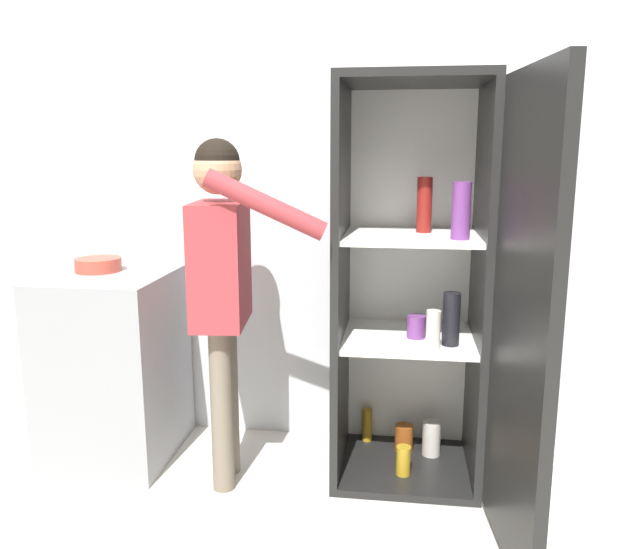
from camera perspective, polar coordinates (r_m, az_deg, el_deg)
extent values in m
plane|color=beige|center=(2.65, -1.00, -23.33)|extent=(12.00, 12.00, 0.00)
cube|color=silver|center=(3.15, 1.59, 7.19)|extent=(7.00, 0.06, 2.55)
cube|color=black|center=(3.16, 7.71, -16.87)|extent=(0.66, 0.60, 0.04)
cube|color=black|center=(2.79, 8.73, 17.22)|extent=(0.66, 0.60, 0.04)
cube|color=white|center=(3.12, 8.15, 0.20)|extent=(0.66, 0.03, 1.74)
cube|color=black|center=(2.86, 1.94, -0.72)|extent=(0.04, 0.60, 1.74)
cube|color=black|center=(2.87, 14.42, -1.05)|extent=(0.03, 0.60, 1.74)
cube|color=white|center=(2.91, 8.05, -5.78)|extent=(0.59, 0.53, 0.02)
cube|color=white|center=(2.81, 8.32, 3.45)|extent=(0.59, 0.53, 0.02)
cube|color=black|center=(2.28, 18.03, -4.45)|extent=(0.11, 0.66, 1.74)
cylinder|color=#9E4C19|center=(3.22, 7.67, -14.60)|extent=(0.09, 0.09, 0.13)
cylinder|color=#B78C1E|center=(3.29, 4.33, -13.54)|extent=(0.05, 0.05, 0.17)
cylinder|color=beige|center=(2.71, 10.31, -5.02)|extent=(0.06, 0.06, 0.17)
cylinder|color=black|center=(2.77, 11.90, -4.01)|extent=(0.08, 0.08, 0.23)
cylinder|color=#723884|center=(2.66, 12.78, 5.71)|extent=(0.08, 0.08, 0.24)
cylinder|color=maroon|center=(2.86, 9.52, 6.30)|extent=(0.07, 0.07, 0.25)
cylinder|color=#723884|center=(2.87, 8.79, -4.73)|extent=(0.08, 0.08, 0.10)
cylinder|color=beige|center=(3.19, 10.15, -14.52)|extent=(0.09, 0.09, 0.17)
cylinder|color=#B78C1E|center=(3.01, 7.63, -16.51)|extent=(0.07, 0.07, 0.14)
cylinder|color=#726656|center=(2.99, -8.42, -10.94)|extent=(0.10, 0.10, 0.75)
cylinder|color=#726656|center=(2.85, -8.97, -12.12)|extent=(0.10, 0.10, 0.75)
cube|color=#9E3338|center=(2.74, -9.09, 0.99)|extent=(0.25, 0.40, 0.53)
sphere|color=tan|center=(2.69, -9.36, 9.42)|extent=(0.21, 0.21, 0.21)
sphere|color=black|center=(2.69, -9.39, 10.19)|extent=(0.19, 0.19, 0.19)
cylinder|color=#9E3338|center=(2.95, -8.31, 1.24)|extent=(0.08, 0.08, 0.50)
cylinder|color=#9E3338|center=(2.45, -5.00, 6.36)|extent=(0.49, 0.13, 0.28)
cube|color=gray|center=(3.26, -18.24, -7.90)|extent=(0.56, 0.64, 0.92)
cylinder|color=#B24738|center=(3.22, -19.62, 0.86)|extent=(0.22, 0.22, 0.06)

